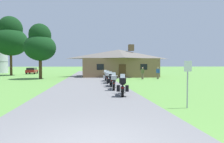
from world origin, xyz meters
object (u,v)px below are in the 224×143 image
at_px(motorcycle_black_fourth_in_row, 108,78).
at_px(bystander_blue_shirt_near_lodge, 158,72).
at_px(motorcycle_white_farthest_in_row, 106,76).
at_px(motorcycle_green_second_in_row, 114,82).
at_px(motorcycle_black_third_in_row, 111,80).
at_px(bystander_olive_shirt_beside_signpost, 143,73).
at_px(metal_silo_distant, 0,60).
at_px(tree_left_near, 40,44).
at_px(metal_signpost_roadside, 188,78).
at_px(tree_left_far, 11,38).
at_px(parked_red_suv_far_left, 32,70).
at_px(motorcycle_white_nearest_to_camera, 123,87).

relative_size(motorcycle_black_fourth_in_row, bystander_blue_shirt_near_lodge, 1.24).
bearing_deg(motorcycle_white_farthest_in_row, motorcycle_green_second_in_row, -90.14).
distance_m(motorcycle_black_third_in_row, bystander_olive_shirt_beside_signpost, 10.27).
xyz_separation_m(motorcycle_black_fourth_in_row, metal_silo_distant, (-23.87, 30.07, 2.73)).
bearing_deg(tree_left_near, metal_signpost_roadside, -60.57).
distance_m(bystander_blue_shirt_near_lodge, metal_signpost_roadside, 18.51).
distance_m(tree_left_far, metal_silo_distant, 14.14).
height_order(motorcycle_green_second_in_row, bystander_blue_shirt_near_lodge, bystander_blue_shirt_near_lodge).
distance_m(tree_left_far, parked_red_suv_far_left, 9.33).
relative_size(bystander_blue_shirt_near_lodge, tree_left_far, 0.15).
height_order(metal_signpost_roadside, metal_silo_distant, metal_silo_distant).
bearing_deg(bystander_blue_shirt_near_lodge, motorcycle_white_nearest_to_camera, 110.38).
height_order(motorcycle_black_third_in_row, metal_silo_distant, metal_silo_distant).
distance_m(bystander_olive_shirt_beside_signpost, metal_signpost_roadside, 17.75).
bearing_deg(parked_red_suv_far_left, tree_left_near, -74.44).
height_order(motorcycle_white_farthest_in_row, parked_red_suv_far_left, parked_red_suv_far_left).
bearing_deg(tree_left_far, bystander_olive_shirt_beside_signpost, -29.89).
distance_m(bystander_blue_shirt_near_lodge, parked_red_suv_far_left, 29.50).
distance_m(motorcycle_black_third_in_row, bystander_blue_shirt_near_lodge, 11.83).
bearing_deg(motorcycle_black_fourth_in_row, bystander_olive_shirt_beside_signpost, 52.82).
xyz_separation_m(motorcycle_black_fourth_in_row, tree_left_near, (-8.82, 8.26, 4.34)).
bearing_deg(bystander_olive_shirt_beside_signpost, metal_signpost_roadside, -43.88).
relative_size(tree_left_near, parked_red_suv_far_left, 1.66).
height_order(bystander_blue_shirt_near_lodge, bystander_olive_shirt_beside_signpost, bystander_blue_shirt_near_lodge).
xyz_separation_m(bystander_olive_shirt_beside_signpost, metal_silo_distant, (-29.32, 24.33, 2.42)).
xyz_separation_m(bystander_blue_shirt_near_lodge, metal_signpost_roadside, (-5.27, -17.74, 0.40)).
relative_size(bystander_blue_shirt_near_lodge, metal_silo_distant, 0.25).
relative_size(motorcycle_black_third_in_row, motorcycle_black_fourth_in_row, 1.00).
xyz_separation_m(motorcycle_black_third_in_row, tree_left_near, (-8.83, 11.23, 4.35)).
bearing_deg(motorcycle_white_farthest_in_row, metal_signpost_roadside, -79.99).
relative_size(motorcycle_black_fourth_in_row, parked_red_suv_far_left, 0.44).
xyz_separation_m(bystander_olive_shirt_beside_signpost, tree_left_near, (-14.27, 2.52, 4.02)).
distance_m(motorcycle_white_nearest_to_camera, tree_left_far, 32.25).
relative_size(motorcycle_green_second_in_row, metal_silo_distant, 0.31).
height_order(motorcycle_black_fourth_in_row, metal_signpost_roadside, metal_signpost_roadside).
distance_m(motorcycle_black_third_in_row, tree_left_near, 14.94).
bearing_deg(motorcycle_black_fourth_in_row, metal_silo_distant, 134.78).
xyz_separation_m(motorcycle_green_second_in_row, tree_left_near, (-8.79, 13.52, 4.34)).
bearing_deg(motorcycle_black_fourth_in_row, tree_left_far, 138.47).
relative_size(motorcycle_black_fourth_in_row, bystander_olive_shirt_beside_signpost, 1.25).
relative_size(motorcycle_green_second_in_row, tree_left_far, 0.19).
xyz_separation_m(bystander_blue_shirt_near_lodge, tree_left_far, (-24.47, 12.50, 6.20)).
xyz_separation_m(motorcycle_black_third_in_row, motorcycle_black_fourth_in_row, (-0.02, 2.97, 0.01)).
height_order(motorcycle_white_nearest_to_camera, parked_red_suv_far_left, parked_red_suv_far_left).
height_order(bystander_blue_shirt_near_lodge, metal_signpost_roadside, metal_signpost_roadside).
height_order(motorcycle_white_farthest_in_row, bystander_olive_shirt_beside_signpost, bystander_olive_shirt_beside_signpost).
bearing_deg(motorcycle_green_second_in_row, metal_signpost_roadside, -61.80).
distance_m(motorcycle_white_farthest_in_row, tree_left_near, 11.34).
bearing_deg(motorcycle_black_third_in_row, motorcycle_white_farthest_in_row, 91.80).
xyz_separation_m(bystander_blue_shirt_near_lodge, metal_silo_distant, (-31.62, 24.10, 2.40)).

